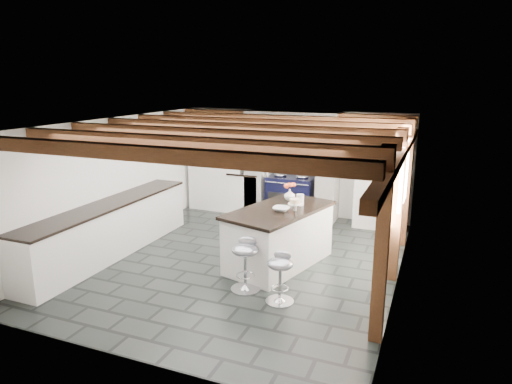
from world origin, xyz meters
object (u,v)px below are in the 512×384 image
at_px(range_cooker, 291,196).
at_px(bar_stool_near, 280,272).
at_px(kitchen_island, 280,236).
at_px(bar_stool_far, 245,258).

height_order(range_cooker, bar_stool_near, range_cooker).
distance_m(kitchen_island, bar_stool_near, 1.32).
distance_m(range_cooker, bar_stool_far, 3.70).
height_order(range_cooker, kitchen_island, kitchen_island).
xyz_separation_m(range_cooker, bar_stool_near, (1.08, -3.83, -0.02)).
bearing_deg(kitchen_island, bar_stool_near, -54.53).
xyz_separation_m(bar_stool_near, bar_stool_far, (-0.58, 0.16, 0.04)).
relative_size(range_cooker, kitchen_island, 0.47).
xyz_separation_m(kitchen_island, bar_stool_far, (-0.14, -1.07, 0.00)).
distance_m(range_cooker, bar_stool_near, 3.98).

